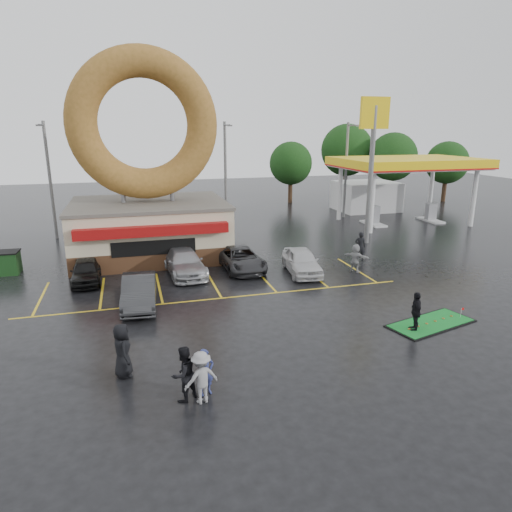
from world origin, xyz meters
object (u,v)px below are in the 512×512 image
object	(u,v)px
donut_shop	(148,190)
car_grey	(240,259)
car_silver	(184,262)
putting_green	(431,323)
streetlight_right	(346,168)
dumpster	(3,263)
streetlight_left	(50,178)
person_blue	(206,372)
gas_station	(388,179)
streetlight_mid	(226,172)
person_cameraman	(416,311)
car_black	(86,271)
car_white	(302,261)
shell_sign	(373,144)
car_dgrey	(139,291)

from	to	relation	value
donut_shop	car_grey	bearing A→B (deg)	-44.14
car_silver	putting_green	bearing A→B (deg)	-51.43
streetlight_right	dumpster	xyz separation A→B (m)	(-27.81, -10.97, -4.13)
streetlight_left	car_grey	xyz separation A→B (m)	(12.12, -11.92, -4.10)
car_grey	person_blue	size ratio (longest dim) A/B	3.10
gas_station	streetlight_mid	distance (m)	16.04
dumpster	person_cameraman	bearing A→B (deg)	-33.30
donut_shop	car_black	world-z (taller)	donut_shop
car_grey	dumpster	bearing A→B (deg)	164.37
streetlight_left	person_cameraman	bearing A→B (deg)	-52.57
putting_green	car_white	bearing A→B (deg)	108.82
gas_station	car_white	bearing A→B (deg)	-134.67
donut_shop	car_silver	size ratio (longest dim) A/B	2.68
car_grey	gas_station	bearing A→B (deg)	32.19
car_silver	car_grey	xyz separation A→B (m)	(3.46, 0.00, -0.05)
car_black	streetlight_right	bearing A→B (deg)	29.30
donut_shop	car_white	bearing A→B (deg)	-38.28
shell_sign	car_white	distance (m)	11.54
car_grey	dumpster	xyz separation A→B (m)	(-13.93, 2.94, -0.04)
car_grey	putting_green	world-z (taller)	car_grey
streetlight_left	person_blue	world-z (taller)	streetlight_left
gas_station	car_white	world-z (taller)	gas_station
gas_station	putting_green	xyz separation A→B (m)	(-11.59, -23.22, -3.67)
shell_sign	car_silver	bearing A→B (deg)	-164.41
streetlight_left	dumpster	xyz separation A→B (m)	(-1.81, -8.97, -4.13)
person_blue	dumpster	world-z (taller)	person_blue
car_black	person_cameraman	xyz separation A→B (m)	(14.17, -10.66, 0.21)
car_black	putting_green	world-z (taller)	car_black
gas_station	streetlight_mid	xyz separation A→B (m)	(-16.00, -0.02, 1.08)
car_dgrey	car_grey	world-z (taller)	car_dgrey
car_dgrey	car_silver	distance (m)	5.27
person_blue	dumpster	bearing A→B (deg)	104.68
putting_green	streetlight_left	bearing A→B (deg)	129.67
streetlight_left	dumpster	distance (m)	10.04
streetlight_right	car_dgrey	xyz separation A→B (m)	(-20.09, -18.42, -4.03)
car_black	gas_station	bearing A→B (deg)	23.69
streetlight_mid	car_dgrey	size ratio (longest dim) A/B	1.98
streetlight_mid	car_white	xyz separation A→B (m)	(1.49, -14.65, -4.03)
car_white	putting_green	world-z (taller)	car_white
donut_shop	car_dgrey	size ratio (longest dim) A/B	2.97
car_dgrey	car_grey	size ratio (longest dim) A/B	0.92
car_dgrey	dumpster	xyz separation A→B (m)	(-7.72, 7.44, -0.10)
car_black	shell_sign	bearing A→B (deg)	9.37
streetlight_mid	dumpster	xyz separation A→B (m)	(-15.81, -9.97, -4.13)
streetlight_mid	dumpster	size ratio (longest dim) A/B	5.00
streetlight_left	person_cameraman	world-z (taller)	streetlight_left
car_black	car_dgrey	size ratio (longest dim) A/B	0.86
shell_sign	dumpster	xyz separation A→B (m)	(-24.81, -1.06, -6.73)
car_silver	person_cameraman	size ratio (longest dim) A/B	2.87
car_white	car_black	bearing A→B (deg)	178.79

